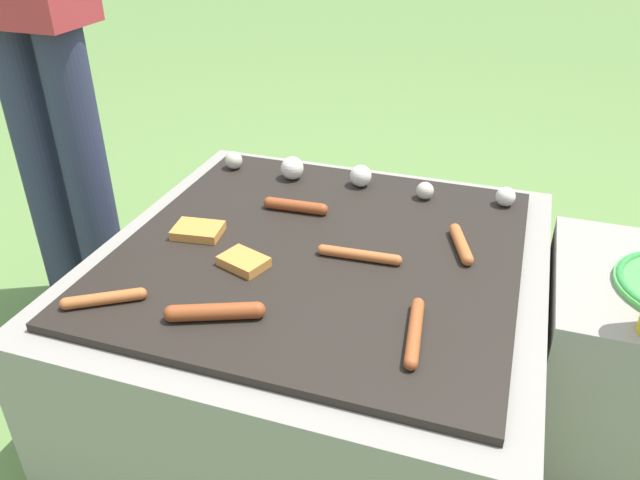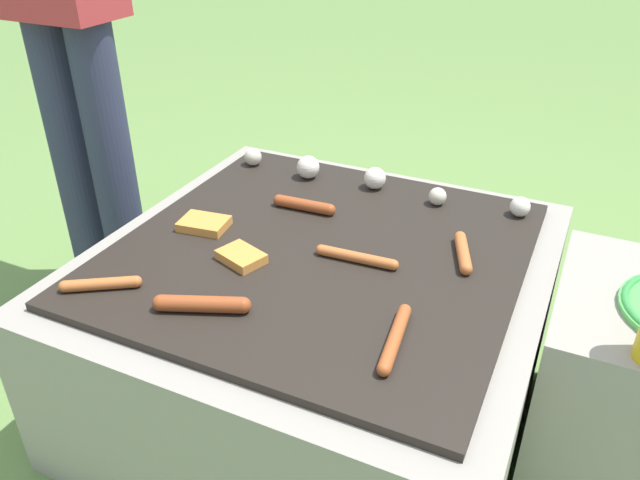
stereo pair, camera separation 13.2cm
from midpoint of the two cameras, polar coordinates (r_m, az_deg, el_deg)
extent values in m
plane|color=#608442|center=(1.59, 2.44, -14.05)|extent=(14.00, 14.00, 0.00)
cube|color=gray|center=(1.46, 2.62, -8.31)|extent=(0.94, 0.94, 0.41)
cube|color=black|center=(1.33, 2.83, -1.16)|extent=(0.83, 0.83, 0.02)
cylinder|color=#2D334C|center=(1.90, -19.72, 6.70)|extent=(0.12, 0.12, 0.81)
cylinder|color=#2D334C|center=(1.81, -16.40, 6.06)|extent=(0.12, 0.12, 0.81)
cylinder|color=#B7602D|center=(1.34, 15.72, -1.18)|extent=(0.07, 0.13, 0.03)
sphere|color=#B7602D|center=(1.39, 15.36, 0.18)|extent=(0.03, 0.03, 0.03)
sphere|color=#B7602D|center=(1.28, 16.11, -2.66)|extent=(0.03, 0.03, 0.03)
cylinder|color=#B7602D|center=(1.28, 6.31, -1.66)|extent=(0.16, 0.03, 0.02)
sphere|color=#B7602D|center=(1.30, 3.00, -0.98)|extent=(0.02, 0.02, 0.02)
sphere|color=#B7602D|center=(1.27, 9.70, -2.36)|extent=(0.02, 0.02, 0.02)
cylinder|color=#B7602D|center=(1.24, -16.61, -3.98)|extent=(0.12, 0.09, 0.02)
sphere|color=#B7602D|center=(1.23, -13.57, -3.81)|extent=(0.02, 0.02, 0.02)
sphere|color=#B7602D|center=(1.26, -19.58, -4.13)|extent=(0.02, 0.02, 0.02)
cylinder|color=#93421E|center=(1.14, -7.53, -5.94)|extent=(0.15, 0.09, 0.03)
sphere|color=#93421E|center=(1.16, -11.22, -5.77)|extent=(0.03, 0.03, 0.03)
sphere|color=#93421E|center=(1.13, -3.76, -6.09)|extent=(0.03, 0.03, 0.03)
cylinder|color=#93421E|center=(1.47, 1.09, 3.16)|extent=(0.13, 0.03, 0.03)
sphere|color=#93421E|center=(1.45, 3.50, 2.71)|extent=(0.03, 0.03, 0.03)
sphere|color=#93421E|center=(1.49, -1.25, 3.60)|extent=(0.03, 0.03, 0.03)
cylinder|color=#A34C23|center=(1.08, 10.40, -8.95)|extent=(0.04, 0.16, 0.02)
sphere|color=#A34C23|center=(1.02, 9.63, -11.73)|extent=(0.02, 0.02, 0.02)
sphere|color=#A34C23|center=(1.14, 11.07, -6.47)|extent=(0.02, 0.02, 0.02)
cube|color=#D18438|center=(1.28, -4.31, -1.62)|extent=(0.11, 0.09, 0.02)
cube|color=#D18438|center=(1.41, -7.95, 1.40)|extent=(0.11, 0.09, 0.02)
sphere|color=beige|center=(1.71, -3.95, 7.55)|extent=(0.05, 0.05, 0.05)
sphere|color=silver|center=(1.63, 1.23, 6.62)|extent=(0.06, 0.06, 0.06)
sphere|color=silver|center=(1.59, 7.40, 5.58)|extent=(0.06, 0.06, 0.06)
sphere|color=beige|center=(1.53, 13.13, 3.85)|extent=(0.04, 0.04, 0.04)
sphere|color=silver|center=(1.54, 20.20, 2.81)|extent=(0.05, 0.05, 0.05)
camera|label=1|loc=(0.07, -87.14, 1.68)|focal=35.00mm
camera|label=2|loc=(0.07, 92.86, -1.68)|focal=35.00mm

